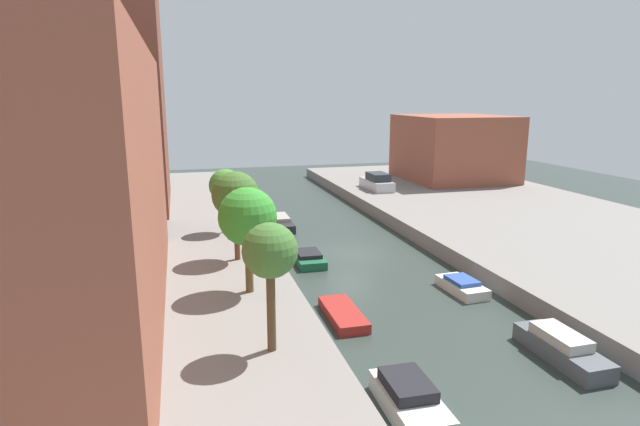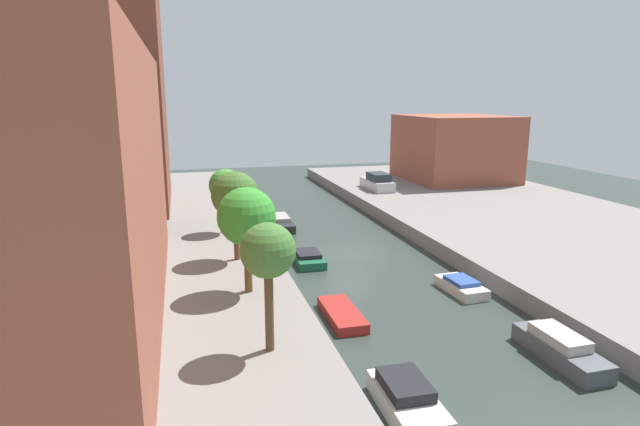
# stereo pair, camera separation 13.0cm
# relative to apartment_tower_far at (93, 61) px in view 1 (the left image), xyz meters

# --- Properties ---
(ground_plane) EXTENTS (84.00, 84.00, 0.00)m
(ground_plane) POSITION_rel_apartment_tower_far_xyz_m (16.00, -14.33, -12.32)
(ground_plane) COLOR #2D3833
(quay_left) EXTENTS (20.00, 64.00, 1.00)m
(quay_left) POSITION_rel_apartment_tower_far_xyz_m (1.00, -14.33, -11.82)
(quay_left) COLOR gray
(quay_left) RESTS_ON ground_plane
(quay_right) EXTENTS (20.00, 64.00, 1.00)m
(quay_right) POSITION_rel_apartment_tower_far_xyz_m (31.00, -14.33, -11.82)
(quay_right) COLOR gray
(quay_right) RESTS_ON ground_plane
(apartment_tower_far) EXTENTS (10.00, 12.42, 22.63)m
(apartment_tower_far) POSITION_rel_apartment_tower_far_xyz_m (0.00, 0.00, 0.00)
(apartment_tower_far) COLOR brown
(apartment_tower_far) RESTS_ON quay_left
(low_block_right) EXTENTS (10.00, 10.91, 6.71)m
(low_block_right) POSITION_rel_apartment_tower_far_xyz_m (34.00, 5.36, -7.96)
(low_block_right) COLOR brown
(low_block_right) RESTS_ON quay_right
(street_tree_0) EXTENTS (1.92, 1.92, 4.61)m
(street_tree_0) POSITION_rel_apartment_tower_far_xyz_m (8.73, -27.66, -7.75)
(street_tree_0) COLOR brown
(street_tree_0) RESTS_ON quay_left
(street_tree_1) EXTENTS (2.63, 2.63, 4.83)m
(street_tree_1) POSITION_rel_apartment_tower_far_xyz_m (8.73, -21.82, -7.83)
(street_tree_1) COLOR brown
(street_tree_1) RESTS_ON quay_left
(street_tree_2) EXTENTS (2.53, 2.53, 4.85)m
(street_tree_2) POSITION_rel_apartment_tower_far_xyz_m (8.73, -16.84, -7.76)
(street_tree_2) COLOR brown
(street_tree_2) RESTS_ON quay_left
(street_tree_3) EXTENTS (2.13, 2.13, 4.17)m
(street_tree_3) POSITION_rel_apartment_tower_far_xyz_m (8.73, -10.78, -8.23)
(street_tree_3) COLOR brown
(street_tree_3) RESTS_ON quay_left
(parked_car) EXTENTS (1.91, 4.73, 1.60)m
(parked_car) POSITION_rel_apartment_tower_far_xyz_m (24.01, 1.63, -10.65)
(parked_car) COLOR #B7B7BC
(parked_car) RESTS_ON quay_right
(moored_boat_left_0) EXTENTS (1.64, 3.52, 1.05)m
(moored_boat_left_0) POSITION_rel_apartment_tower_far_xyz_m (12.50, -30.99, -11.87)
(moored_boat_left_0) COLOR beige
(moored_boat_left_0) RESTS_ON ground_plane
(moored_boat_left_1) EXTENTS (1.39, 3.64, 0.45)m
(moored_boat_left_1) POSITION_rel_apartment_tower_far_xyz_m (12.62, -23.70, -12.09)
(moored_boat_left_1) COLOR maroon
(moored_boat_left_1) RESTS_ON ground_plane
(moored_boat_left_2) EXTENTS (1.68, 3.42, 0.70)m
(moored_boat_left_2) POSITION_rel_apartment_tower_far_xyz_m (13.04, -15.47, -12.01)
(moored_boat_left_2) COLOR #195638
(moored_boat_left_2) RESTS_ON ground_plane
(moored_boat_left_3) EXTENTS (1.56, 4.59, 0.86)m
(moored_boat_left_3) POSITION_rel_apartment_tower_far_xyz_m (13.05, -6.59, -11.94)
(moored_boat_left_3) COLOR #232328
(moored_boat_left_3) RESTS_ON ground_plane
(moored_boat_right_1) EXTENTS (1.38, 4.14, 1.08)m
(moored_boat_right_1) POSITION_rel_apartment_tower_far_xyz_m (19.49, -29.33, -11.86)
(moored_boat_right_1) COLOR #4C5156
(moored_boat_right_1) RESTS_ON ground_plane
(moored_boat_right_2) EXTENTS (1.55, 3.08, 0.72)m
(moored_boat_right_2) POSITION_rel_apartment_tower_far_xyz_m (19.45, -22.13, -12.00)
(moored_boat_right_2) COLOR beige
(moored_boat_right_2) RESTS_ON ground_plane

